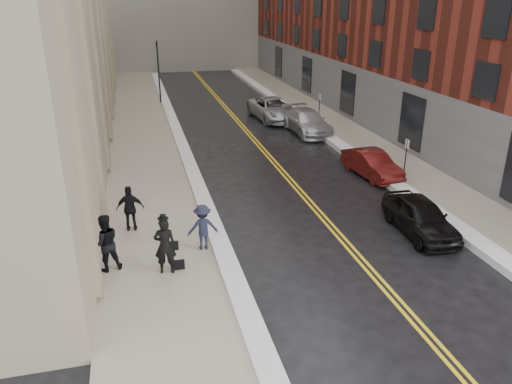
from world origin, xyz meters
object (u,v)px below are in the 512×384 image
car_black (420,216)px  car_silver_far (273,109)px  pedestrian_main (165,246)px  car_silver_near (307,122)px  car_maroon (372,164)px  pedestrian_c (130,208)px  pedestrian_b (203,227)px  pedestrian_a (105,243)px

car_black → car_silver_far: size_ratio=0.73×
car_silver_far → pedestrian_main: pedestrian_main is taller
car_silver_near → car_silver_far: size_ratio=0.93×
car_black → car_maroon: (1.09, 6.43, -0.04)m
car_black → car_silver_far: 19.61m
pedestrian_main → pedestrian_c: 3.72m
car_maroon → car_silver_near: bearing=85.7°
car_black → pedestrian_b: pedestrian_b is taller
car_black → pedestrian_a: size_ratio=2.08×
car_silver_near → pedestrian_a: pedestrian_a is taller
car_silver_far → pedestrian_main: 22.59m
car_maroon → pedestrian_main: (-11.02, -7.32, 0.47)m
car_silver_far → car_silver_near: bearing=-80.3°
car_silver_near → pedestrian_b: 17.50m
car_silver_far → car_black: bearing=-94.1°
car_maroon → pedestrian_b: 11.28m
car_black → car_maroon: size_ratio=1.03×
pedestrian_c → pedestrian_main: bearing=111.0°
car_silver_near → pedestrian_a: (-12.54, -15.61, 0.38)m
pedestrian_b → pedestrian_a: bearing=10.9°
car_maroon → car_black: bearing=-106.4°
car_black → pedestrian_main: 9.98m
pedestrian_main → pedestrian_a: bearing=-11.0°
pedestrian_c → car_maroon: bearing=-158.4°
car_black → pedestrian_a: (-11.85, -0.23, 0.44)m
car_maroon → car_silver_far: 13.27m
pedestrian_a → car_black: bearing=166.6°
car_silver_near → car_silver_far: car_silver_far is taller
pedestrian_main → car_silver_far: bearing=-106.8°
pedestrian_a → pedestrian_c: pedestrian_a is taller
car_black → pedestrian_c: (-11.00, 2.67, 0.36)m
pedestrian_a → pedestrian_b: pedestrian_a is taller
car_maroon → car_silver_far: size_ratio=0.71×
pedestrian_main → pedestrian_a: size_ratio=0.98×
car_maroon → pedestrian_main: bearing=-153.2°
pedestrian_main → pedestrian_b: pedestrian_main is taller
car_silver_near → pedestrian_c: size_ratio=2.90×
car_maroon → pedestrian_a: (-12.93, -6.66, 0.48)m
pedestrian_a → pedestrian_c: bearing=-120.7°
pedestrian_a → pedestrian_c: 3.02m
car_silver_near → car_silver_far: bearing=102.7°
car_maroon → pedestrian_b: bearing=-154.9°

